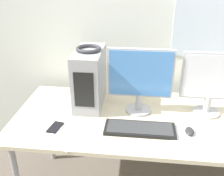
% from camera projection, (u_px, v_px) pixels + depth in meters
% --- Properties ---
extents(wall_back, '(8.00, 0.07, 2.70)m').
position_uv_depth(wall_back, '(196.00, 10.00, 1.97)').
color(wall_back, silver).
rests_on(wall_back, ground_plane).
extents(desk, '(2.50, 0.82, 0.71)m').
position_uv_depth(desk, '(195.00, 125.00, 1.78)').
color(desk, beige).
rests_on(desk, ground_plane).
extents(pc_tower, '(0.19, 0.41, 0.41)m').
position_uv_depth(pc_tower, '(90.00, 78.00, 1.90)').
color(pc_tower, '#9E9EA3').
rests_on(pc_tower, desk).
extents(headphones, '(0.17, 0.17, 0.02)m').
position_uv_depth(headphones, '(88.00, 49.00, 1.80)').
color(headphones, '#333338').
rests_on(headphones, pc_tower).
extents(monitor_main, '(0.44, 0.18, 0.46)m').
position_uv_depth(monitor_main, '(140.00, 78.00, 1.77)').
color(monitor_main, '#B7B7BC').
rests_on(monitor_main, desk).
extents(monitor_right_near, '(0.40, 0.18, 0.45)m').
position_uv_depth(monitor_right_near, '(211.00, 82.00, 1.75)').
color(monitor_right_near, '#B7B7BC').
rests_on(monitor_right_near, desk).
extents(keyboard, '(0.45, 0.17, 0.02)m').
position_uv_depth(keyboard, '(140.00, 129.00, 1.66)').
color(keyboard, black).
rests_on(keyboard, desk).
extents(mouse, '(0.06, 0.09, 0.03)m').
position_uv_depth(mouse, '(190.00, 131.00, 1.63)').
color(mouse, '#2D2D2D').
rests_on(mouse, desk).
extents(cell_phone, '(0.08, 0.13, 0.01)m').
position_uv_depth(cell_phone, '(55.00, 127.00, 1.69)').
color(cell_phone, black).
rests_on(cell_phone, desk).
extents(paper_sheet_left, '(0.33, 0.36, 0.00)m').
position_uv_depth(paper_sheet_left, '(72.00, 133.00, 1.63)').
color(paper_sheet_left, white).
rests_on(paper_sheet_left, desk).
extents(paper_sheet_front, '(0.29, 0.34, 0.00)m').
position_uv_depth(paper_sheet_front, '(191.00, 139.00, 1.58)').
color(paper_sheet_front, white).
rests_on(paper_sheet_front, desk).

